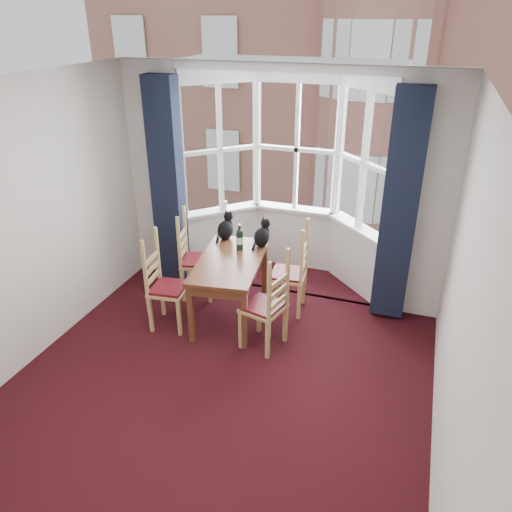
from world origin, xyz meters
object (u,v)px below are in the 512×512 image
at_px(dining_table, 230,267).
at_px(chair_right_near, 271,310).
at_px(cat_right, 262,235).
at_px(chair_left_near, 161,288).
at_px(candle_tall, 225,205).
at_px(chair_right_far, 296,276).
at_px(cat_left, 226,228).
at_px(wine_bottle, 240,239).
at_px(chair_left_far, 191,261).

bearing_deg(dining_table, chair_right_near, -35.52).
height_order(dining_table, cat_right, cat_right).
bearing_deg(chair_left_near, candle_tall, 84.71).
height_order(chair_right_near, cat_right, cat_right).
distance_m(dining_table, candle_tall, 1.30).
bearing_deg(dining_table, chair_right_far, 28.10).
bearing_deg(chair_right_far, chair_left_near, -149.94).
bearing_deg(chair_right_near, dining_table, 144.48).
distance_m(cat_left, candle_tall, 0.68).
xyz_separation_m(chair_right_near, cat_right, (-0.41, 0.93, 0.41)).
relative_size(wine_bottle, candle_tall, 2.57).
distance_m(chair_right_far, cat_left, 1.05).
bearing_deg(chair_right_near, cat_left, 132.48).
bearing_deg(chair_left_near, cat_left, 66.64).
bearing_deg(candle_tall, chair_right_near, -54.08).
relative_size(dining_table, cat_left, 3.86).
xyz_separation_m(chair_right_near, candle_tall, (-1.16, 1.61, 0.46)).
distance_m(chair_left_near, wine_bottle, 1.07).
xyz_separation_m(chair_left_near, chair_right_far, (1.36, 0.79, 0.00)).
bearing_deg(cat_left, cat_right, -5.87).
relative_size(cat_left, cat_right, 1.02).
relative_size(chair_left_far, wine_bottle, 2.85).
distance_m(wine_bottle, candle_tall, 1.02).
distance_m(chair_left_near, cat_left, 1.12).
xyz_separation_m(dining_table, wine_bottle, (0.01, 0.29, 0.24)).
height_order(dining_table, chair_left_near, chair_left_near).
distance_m(chair_left_far, cat_left, 0.61).
xyz_separation_m(cat_left, wine_bottle, (0.28, -0.24, 0.01)).
bearing_deg(wine_bottle, chair_right_near, -49.83).
xyz_separation_m(chair_left_far, wine_bottle, (0.67, -0.02, 0.42)).
xyz_separation_m(chair_left_far, candle_tall, (0.13, 0.85, 0.46)).
xyz_separation_m(chair_right_far, cat_right, (-0.46, 0.11, 0.41)).
height_order(dining_table, chair_right_near, chair_right_near).
bearing_deg(wine_bottle, candle_tall, 121.90).
height_order(chair_right_far, wine_bottle, wine_bottle).
height_order(chair_left_near, wine_bottle, wine_bottle).
relative_size(chair_right_near, cat_left, 2.57).
height_order(chair_left_far, candle_tall, candle_tall).
bearing_deg(chair_right_near, wine_bottle, 130.17).
bearing_deg(chair_left_far, dining_table, -24.72).
bearing_deg(wine_bottle, dining_table, -92.12).
height_order(chair_left_far, cat_right, cat_right).
height_order(wine_bottle, candle_tall, wine_bottle).
bearing_deg(cat_right, dining_table, -115.42).
bearing_deg(chair_left_near, chair_right_near, -1.34).
bearing_deg(chair_right_near, cat_right, 113.58).
height_order(chair_right_far, candle_tall, candle_tall).
height_order(chair_left_far, chair_right_far, same).
bearing_deg(cat_left, chair_right_far, -9.70).
bearing_deg(dining_table, wine_bottle, 87.88).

